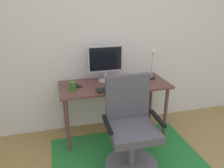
# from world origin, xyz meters

# --- Properties ---
(wall_back) EXTENTS (6.00, 0.10, 2.60)m
(wall_back) POSITION_xyz_m (0.00, 2.20, 1.30)
(wall_back) COLOR silver
(wall_back) RESTS_ON ground
(area_rug) EXTENTS (1.68, 1.25, 0.01)m
(area_rug) POSITION_xyz_m (0.02, 1.26, 0.00)
(area_rug) COLOR #237730
(area_rug) RESTS_ON ground
(desk) EXTENTS (1.37, 0.57, 0.72)m
(desk) POSITION_xyz_m (0.01, 1.84, 0.64)
(desk) COLOR brown
(desk) RESTS_ON ground
(monitor) EXTENTS (0.45, 0.18, 0.46)m
(monitor) POSITION_xyz_m (-0.07, 1.99, 0.99)
(monitor) COLOR #B2B2B7
(monitor) RESTS_ON desk
(keyboard) EXTENTS (0.43, 0.13, 0.02)m
(keyboard) POSITION_xyz_m (-0.04, 1.66, 0.73)
(keyboard) COLOR black
(keyboard) RESTS_ON desk
(computer_mouse) EXTENTS (0.06, 0.10, 0.03)m
(computer_mouse) POSITION_xyz_m (0.25, 1.70, 0.74)
(computer_mouse) COLOR black
(computer_mouse) RESTS_ON desk
(coffee_cup) EXTENTS (0.08, 0.08, 0.11)m
(coffee_cup) POSITION_xyz_m (-0.51, 1.77, 0.77)
(coffee_cup) COLOR #2C6924
(coffee_cup) RESTS_ON desk
(cell_phone) EXTENTS (0.13, 0.16, 0.01)m
(cell_phone) POSITION_xyz_m (-0.46, 1.89, 0.73)
(cell_phone) COLOR black
(cell_phone) RESTS_ON desk
(desk_lamp) EXTENTS (0.11, 0.11, 0.43)m
(desk_lamp) POSITION_xyz_m (0.54, 1.90, 1.01)
(desk_lamp) COLOR black
(desk_lamp) RESTS_ON desk
(office_chair) EXTENTS (0.58, 0.57, 0.99)m
(office_chair) POSITION_xyz_m (0.02, 1.22, 0.40)
(office_chair) COLOR slate
(office_chair) RESTS_ON ground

